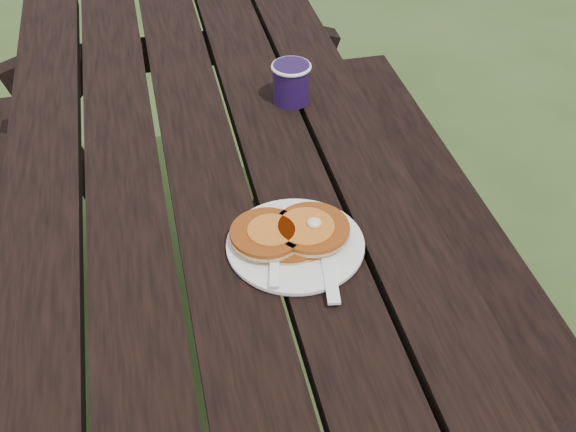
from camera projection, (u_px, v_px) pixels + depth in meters
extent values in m
plane|color=#2E441D|center=(228.00, 408.00, 1.84)|extent=(60.00, 60.00, 0.00)
cube|color=black|center=(207.00, 183.00, 1.37)|extent=(0.75, 1.80, 0.04)
cube|color=black|center=(457.00, 253.00, 1.65)|extent=(0.25, 1.80, 0.04)
cylinder|color=white|center=(295.00, 245.00, 1.20)|extent=(0.26, 0.26, 0.01)
cylinder|color=#8F3F10|center=(289.00, 237.00, 1.20)|extent=(0.12, 0.12, 0.01)
cylinder|color=#8F3F10|center=(267.00, 233.00, 1.19)|extent=(0.12, 0.12, 0.01)
cylinder|color=#8F3F10|center=(312.00, 228.00, 1.20)|extent=(0.13, 0.13, 0.01)
cylinder|color=#B65D1A|center=(306.00, 226.00, 1.19)|extent=(0.09, 0.09, 0.00)
ellipsoid|color=#F4E59E|center=(314.00, 223.00, 1.19)|extent=(0.02, 0.02, 0.01)
cube|color=white|center=(328.00, 262.00, 1.16)|extent=(0.05, 0.18, 0.00)
cylinder|color=#1E0D38|center=(291.00, 83.00, 1.52)|extent=(0.08, 0.08, 0.09)
torus|color=white|center=(291.00, 67.00, 1.50)|extent=(0.08, 0.08, 0.01)
cylinder|color=black|center=(291.00, 67.00, 1.50)|extent=(0.07, 0.07, 0.01)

